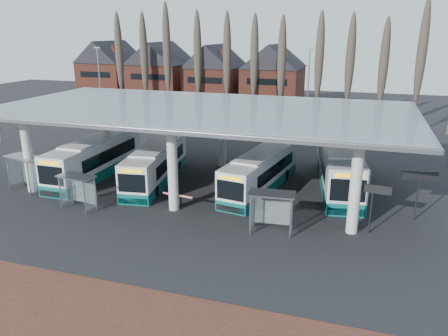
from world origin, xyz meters
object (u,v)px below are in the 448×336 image
(bus_3, at_px, (339,167))
(shelter_0, at_px, (26,165))
(bus_0, at_px, (96,158))
(shelter_1, at_px, (78,184))
(shelter_2, at_px, (272,203))
(bus_2, at_px, (261,172))
(bus_1, at_px, (156,164))

(bus_3, height_order, shelter_0, bus_3)
(bus_0, bearing_deg, shelter_0, -122.53)
(shelter_0, bearing_deg, shelter_1, -4.50)
(shelter_0, bearing_deg, shelter_2, 8.92)
(shelter_2, bearing_deg, bus_2, 102.77)
(bus_0, distance_m, shelter_0, 5.76)
(shelter_0, distance_m, shelter_1, 6.48)
(bus_1, distance_m, shelter_1, 7.47)
(shelter_1, relative_size, shelter_2, 0.96)
(bus_0, relative_size, bus_2, 1.06)
(bus_3, bearing_deg, shelter_1, -157.60)
(bus_1, bearing_deg, shelter_2, -39.04)
(bus_0, relative_size, bus_3, 0.92)
(bus_1, height_order, shelter_2, bus_1)
(shelter_0, xyz_separation_m, shelter_1, (6.16, -1.99, -0.23))
(bus_2, distance_m, shelter_0, 18.29)
(shelter_0, relative_size, shelter_1, 1.15)
(bus_0, bearing_deg, shelter_2, -21.63)
(bus_0, height_order, bus_2, bus_0)
(bus_1, relative_size, shelter_0, 3.45)
(bus_2, relative_size, bus_3, 0.87)
(bus_1, xyz_separation_m, shelter_2, (11.09, -6.60, 0.47))
(bus_0, distance_m, bus_3, 20.38)
(bus_3, xyz_separation_m, shelter_0, (-23.13, -8.28, 0.38))
(bus_3, bearing_deg, shelter_0, -169.10)
(bus_1, xyz_separation_m, shelter_0, (-8.65, -5.04, 0.57))
(bus_1, height_order, bus_3, bus_3)
(bus_1, bearing_deg, bus_2, -3.88)
(bus_2, xyz_separation_m, shelter_2, (2.38, -7.27, 0.48))
(bus_1, height_order, shelter_0, bus_1)
(bus_1, relative_size, bus_2, 1.01)
(bus_2, distance_m, shelter_2, 7.66)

